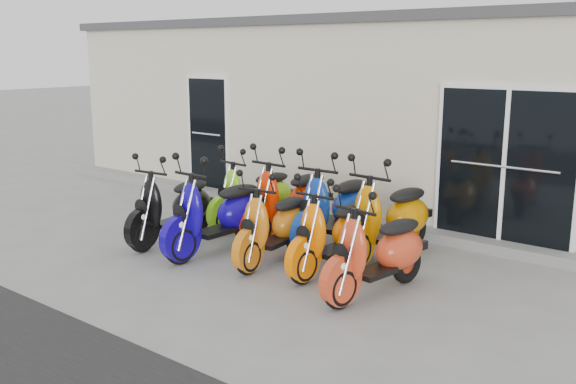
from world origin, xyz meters
name	(u,v)px	position (x,y,z in m)	size (l,w,h in m)	color
ground	(262,251)	(0.00, 0.00, 0.00)	(80.00, 80.00, 0.00)	gray
building	(432,111)	(0.00, 5.20, 1.60)	(14.00, 6.00, 3.20)	beige
roof_cap	(436,24)	(0.00, 5.20, 3.28)	(14.20, 6.20, 0.16)	#3F3F42
front_step	(341,217)	(0.00, 2.02, 0.07)	(14.00, 0.40, 0.15)	gray
door_left	(208,131)	(-3.20, 2.17, 1.26)	(1.07, 0.08, 2.22)	black
door_right	(505,162)	(2.60, 2.17, 1.26)	(2.02, 0.08, 2.22)	black
scooter_front_black	(172,196)	(-1.33, -0.44, 0.68)	(0.67, 1.85, 1.37)	black
scooter_front_blue	(217,202)	(-0.44, -0.42, 0.73)	(0.71, 1.96, 1.45)	#11038F
scooter_front_orange_a	(275,215)	(0.44, -0.25, 0.65)	(0.64, 1.76, 1.30)	orange
scooter_front_orange_b	(334,222)	(1.29, -0.08, 0.66)	(0.65, 1.78, 1.32)	#FF7100
scooter_front_red	(378,239)	(2.13, -0.44, 0.67)	(0.66, 1.81, 1.34)	red
scooter_back_green	(254,186)	(-0.92, 0.89, 0.67)	(0.66, 1.83, 1.35)	#81E118
scooter_back_red	(289,190)	(-0.14, 0.81, 0.73)	(0.72, 1.98, 1.46)	red
scooter_back_blue	(335,197)	(0.70, 0.80, 0.74)	(0.73, 2.00, 1.48)	#0B3398
scooter_back_yellow	(389,206)	(1.56, 0.80, 0.74)	(0.73, 2.00, 1.47)	#D17A00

